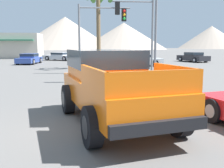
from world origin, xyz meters
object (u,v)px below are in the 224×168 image
object	(u,v)px
palm_tree_tall	(99,8)
parked_car_silver	(60,56)
parked_car_blue	(29,59)
traffic_light_crosswalk	(100,25)
orange_pickup_truck	(111,81)
parked_car_white	(140,60)
parked_car_dark	(193,57)
traffic_light_main	(137,22)

from	to	relation	value
palm_tree_tall	parked_car_silver	bearing A→B (deg)	110.06
parked_car_silver	parked_car_blue	bearing A→B (deg)	-174.22
parked_car_blue	traffic_light_crosswalk	xyz separation A→B (m)	(7.48, -10.68, 2.96)
traffic_light_crosswalk	palm_tree_tall	bearing A→B (deg)	89.09
parked_car_silver	palm_tree_tall	bearing A→B (deg)	-130.69
orange_pickup_truck	parked_car_silver	distance (m)	29.62
parked_car_silver	parked_car_white	bearing A→B (deg)	-110.48
parked_car_dark	parked_car_silver	world-z (taller)	parked_car_dark
parked_car_silver	traffic_light_main	world-z (taller)	traffic_light_main
traffic_light_main	traffic_light_crosswalk	distance (m)	2.77
orange_pickup_truck	traffic_light_main	world-z (taller)	traffic_light_main
parked_car_dark	traffic_light_main	size ratio (longest dim) A/B	0.83
parked_car_dark	parked_car_blue	world-z (taller)	parked_car_dark
palm_tree_tall	parked_car_blue	bearing A→B (deg)	137.48
orange_pickup_truck	parked_car_white	world-z (taller)	orange_pickup_truck
parked_car_white	traffic_light_crosswalk	distance (m)	8.15
parked_car_white	parked_car_blue	xyz separation A→B (m)	(-11.77, 4.40, -0.03)
orange_pickup_truck	traffic_light_crosswalk	world-z (taller)	traffic_light_crosswalk
parked_car_white	traffic_light_crosswalk	bearing A→B (deg)	146.65
parked_car_blue	parked_car_dark	bearing A→B (deg)	-169.90
traffic_light_crosswalk	palm_tree_tall	world-z (taller)	palm_tree_tall
traffic_light_crosswalk	palm_tree_tall	distance (m)	4.15
traffic_light_main	parked_car_blue	bearing A→B (deg)	-46.10
parked_car_white	traffic_light_main	size ratio (longest dim) A/B	0.81
parked_car_white	palm_tree_tall	xyz separation A→B (m)	(-4.23, -2.51, 4.68)
parked_car_white	parked_car_blue	world-z (taller)	parked_car_white
parked_car_dark	parked_car_blue	bearing A→B (deg)	165.30
traffic_light_main	parked_car_silver	bearing A→B (deg)	-66.06
orange_pickup_truck	traffic_light_crosswalk	bearing A→B (deg)	75.03
traffic_light_main	parked_car_dark	bearing A→B (deg)	-127.87
parked_car_dark	traffic_light_crosswalk	xyz separation A→B (m)	(-12.26, -12.26, 2.94)
parked_car_blue	traffic_light_main	distance (m)	15.11
parked_car_silver	parked_car_white	xyz separation A→B (m)	(9.04, -10.68, 0.05)
orange_pickup_truck	parked_car_silver	bearing A→B (deg)	85.09
orange_pickup_truck	parked_car_silver	size ratio (longest dim) A/B	1.12
parked_car_silver	traffic_light_main	bearing A→B (deg)	-126.80
parked_car_dark	parked_car_blue	size ratio (longest dim) A/B	0.99
parked_car_dark	parked_car_white	world-z (taller)	parked_car_white
parked_car_silver	parked_car_white	distance (m)	13.99
orange_pickup_truck	parked_car_dark	distance (m)	27.62
traffic_light_crosswalk	palm_tree_tall	xyz separation A→B (m)	(0.06, 3.76, 1.75)
traffic_light_crosswalk	palm_tree_tall	size ratio (longest dim) A/B	0.72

